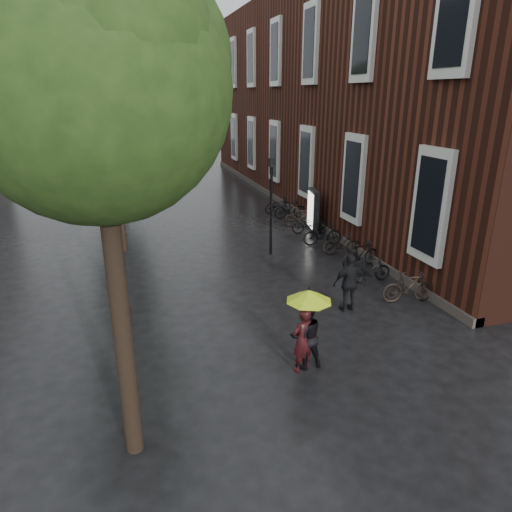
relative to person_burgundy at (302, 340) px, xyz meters
name	(u,v)px	position (x,y,z in m)	size (l,w,h in m)	color
ground	(351,441)	(0.02, -2.51, -0.83)	(120.00, 120.00, 0.00)	black
brick_building	(361,99)	(10.49, 16.96, 5.16)	(10.20, 33.20, 12.00)	#38160F
street_trees	(106,93)	(-3.97, 13.41, 5.51)	(4.33, 34.03, 8.91)	black
person_burgundy	(302,340)	(0.00, 0.00, 0.00)	(0.60, 0.40, 1.66)	black
person_black	(306,336)	(0.15, 0.14, 0.01)	(0.81, 0.63, 1.67)	black
lime_umbrella	(309,296)	(0.15, 0.06, 1.10)	(1.09, 1.09, 1.60)	black
pedestrian_walking	(350,282)	(2.60, 2.60, 0.09)	(1.08, 0.45, 1.84)	black
parked_bicycles	(323,232)	(4.67, 8.97, -0.34)	(2.05, 13.05, 1.04)	black
ad_lightbox	(313,210)	(5.00, 10.91, 0.18)	(0.31, 1.34, 2.02)	black
lamp_post	(271,198)	(1.96, 8.21, 1.57)	(0.20, 0.20, 3.94)	black
cycle_sign	(125,186)	(-3.53, 15.89, 0.91)	(0.14, 0.48, 2.63)	#262628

